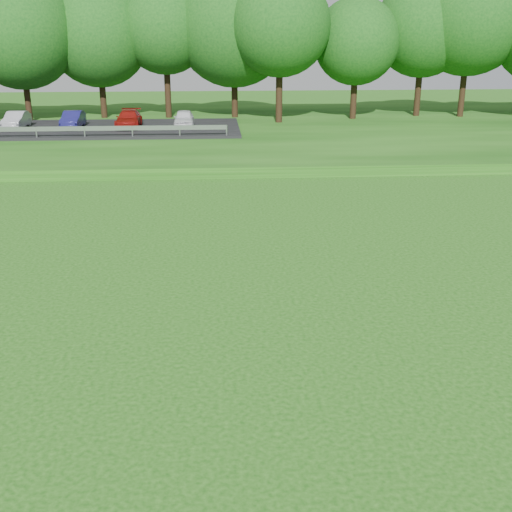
{
  "coord_description": "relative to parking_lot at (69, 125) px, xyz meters",
  "views": [
    {
      "loc": [
        -14.0,
        -14.7,
        7.6
      ],
      "look_at": [
        -12.79,
        2.97,
        1.3
      ],
      "focal_mm": 45.0,
      "sensor_mm": 36.0,
      "label": 1
    }
  ],
  "objects": [
    {
      "name": "berm",
      "position": [
        24.3,
        1.19,
        -0.73
      ],
      "size": [
        130.0,
        30.0,
        0.6
      ],
      "primitive_type": "cube",
      "color": "#14440D",
      "rests_on": "ground"
    },
    {
      "name": "walking_path",
      "position": [
        24.3,
        -12.81,
        -1.01
      ],
      "size": [
        130.0,
        1.6,
        0.04
      ],
      "primitive_type": "cube",
      "color": "gray",
      "rests_on": "ground"
    },
    {
      "name": "parking_lot",
      "position": [
        0.0,
        0.0,
        0.0
      ],
      "size": [
        24.0,
        9.0,
        1.38
      ],
      "color": "black",
      "rests_on": "berm"
    },
    {
      "name": "treeline",
      "position": [
        24.3,
        5.19,
        7.07
      ],
      "size": [
        104.0,
        7.0,
        15.0
      ],
      "primitive_type": null,
      "color": "#0F4312",
      "rests_on": "berm"
    }
  ]
}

